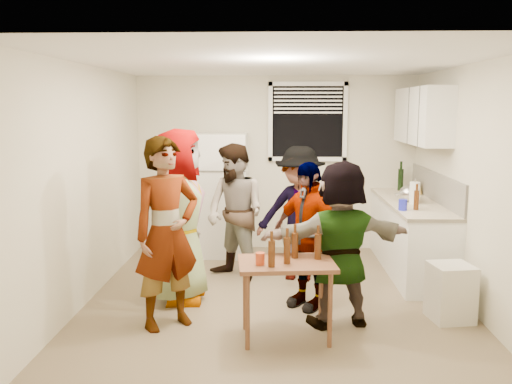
{
  "coord_description": "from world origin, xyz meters",
  "views": [
    {
      "loc": [
        -0.0,
        -5.56,
        2.06
      ],
      "look_at": [
        -0.21,
        0.21,
        1.15
      ],
      "focal_mm": 38.0,
      "sensor_mm": 36.0,
      "label": 1
    }
  ],
  "objects_px": {
    "trash_bin": "(450,295)",
    "guest_back_right": "(299,279)",
    "guest_stripe": "(169,325)",
    "guest_back_left": "(236,279)",
    "wine_bottle": "(400,190)",
    "blue_cup": "(403,210)",
    "serving_table": "(286,338)",
    "guest_grey": "(181,300)",
    "red_cup": "(260,265)",
    "refrigerator": "(222,194)",
    "kettle": "(409,201)",
    "guest_orange": "(338,324)",
    "guest_black": "(306,306)",
    "beer_bottle_table": "(287,263)",
    "beer_bottle_counter": "(416,210)"
  },
  "relations": [
    {
      "from": "trash_bin",
      "to": "guest_back_right",
      "type": "height_order",
      "value": "trash_bin"
    },
    {
      "from": "guest_stripe",
      "to": "guest_back_left",
      "type": "xyz_separation_m",
      "value": [
        0.53,
        1.42,
        0.0
      ]
    },
    {
      "from": "wine_bottle",
      "to": "blue_cup",
      "type": "height_order",
      "value": "wine_bottle"
    },
    {
      "from": "serving_table",
      "to": "guest_grey",
      "type": "relative_size",
      "value": 0.46
    },
    {
      "from": "guest_back_left",
      "to": "blue_cup",
      "type": "bearing_deg",
      "value": 34.69
    },
    {
      "from": "wine_bottle",
      "to": "guest_stripe",
      "type": "xyz_separation_m",
      "value": [
        -2.76,
        -2.71,
        -0.9
      ]
    },
    {
      "from": "serving_table",
      "to": "red_cup",
      "type": "relative_size",
      "value": 7.95
    },
    {
      "from": "refrigerator",
      "to": "kettle",
      "type": "height_order",
      "value": "refrigerator"
    },
    {
      "from": "serving_table",
      "to": "guest_orange",
      "type": "relative_size",
      "value": 0.53
    },
    {
      "from": "refrigerator",
      "to": "serving_table",
      "type": "relative_size",
      "value": 2.02
    },
    {
      "from": "red_cup",
      "to": "guest_black",
      "type": "distance_m",
      "value": 1.23
    },
    {
      "from": "beer_bottle_table",
      "to": "trash_bin",
      "type": "bearing_deg",
      "value": 18.59
    },
    {
      "from": "beer_bottle_table",
      "to": "wine_bottle",
      "type": "bearing_deg",
      "value": 61.31
    },
    {
      "from": "refrigerator",
      "to": "red_cup",
      "type": "height_order",
      "value": "refrigerator"
    },
    {
      "from": "wine_bottle",
      "to": "beer_bottle_table",
      "type": "xyz_separation_m",
      "value": [
        -1.65,
        -3.01,
        -0.19
      ]
    },
    {
      "from": "refrigerator",
      "to": "blue_cup",
      "type": "xyz_separation_m",
      "value": [
        2.19,
        -1.36,
        0.05
      ]
    },
    {
      "from": "kettle",
      "to": "beer_bottle_table",
      "type": "bearing_deg",
      "value": -141.84
    },
    {
      "from": "trash_bin",
      "to": "guest_back_left",
      "type": "bearing_deg",
      "value": 151.54
    },
    {
      "from": "guest_back_left",
      "to": "refrigerator",
      "type": "bearing_deg",
      "value": 144.45
    },
    {
      "from": "guest_back_left",
      "to": "guest_black",
      "type": "xyz_separation_m",
      "value": [
        0.81,
        -0.87,
        0.0
      ]
    },
    {
      "from": "refrigerator",
      "to": "guest_stripe",
      "type": "distance_m",
      "value": 2.72
    },
    {
      "from": "guest_back_left",
      "to": "guest_black",
      "type": "height_order",
      "value": "guest_back_left"
    },
    {
      "from": "guest_stripe",
      "to": "guest_black",
      "type": "distance_m",
      "value": 1.45
    },
    {
      "from": "guest_back_left",
      "to": "red_cup",
      "type": "bearing_deg",
      "value": -37.97
    },
    {
      "from": "guest_grey",
      "to": "guest_stripe",
      "type": "xyz_separation_m",
      "value": [
        0.01,
        -0.69,
        0.0
      ]
    },
    {
      "from": "kettle",
      "to": "red_cup",
      "type": "distance_m",
      "value": 2.8
    },
    {
      "from": "guest_grey",
      "to": "guest_orange",
      "type": "distance_m",
      "value": 1.73
    },
    {
      "from": "refrigerator",
      "to": "beer_bottle_table",
      "type": "relative_size",
      "value": 7.36
    },
    {
      "from": "red_cup",
      "to": "guest_stripe",
      "type": "bearing_deg",
      "value": 158.64
    },
    {
      "from": "blue_cup",
      "to": "guest_back_right",
      "type": "xyz_separation_m",
      "value": [
        -1.16,
        0.25,
        -0.9
      ]
    },
    {
      "from": "serving_table",
      "to": "red_cup",
      "type": "height_order",
      "value": "red_cup"
    },
    {
      "from": "guest_black",
      "to": "serving_table",
      "type": "bearing_deg",
      "value": -62.94
    },
    {
      "from": "refrigerator",
      "to": "kettle",
      "type": "distance_m",
      "value": 2.52
    },
    {
      "from": "wine_bottle",
      "to": "guest_grey",
      "type": "bearing_deg",
      "value": -143.86
    },
    {
      "from": "guest_stripe",
      "to": "guest_orange",
      "type": "distance_m",
      "value": 1.62
    },
    {
      "from": "red_cup",
      "to": "guest_back_right",
      "type": "height_order",
      "value": "red_cup"
    },
    {
      "from": "refrigerator",
      "to": "kettle",
      "type": "xyz_separation_m",
      "value": [
        2.4,
        -0.77,
        0.05
      ]
    },
    {
      "from": "guest_grey",
      "to": "guest_back_left",
      "type": "height_order",
      "value": "guest_back_left"
    },
    {
      "from": "refrigerator",
      "to": "beer_bottle_table",
      "type": "bearing_deg",
      "value": -73.47
    },
    {
      "from": "red_cup",
      "to": "guest_stripe",
      "type": "distance_m",
      "value": 1.18
    },
    {
      "from": "beer_bottle_counter",
      "to": "guest_back_right",
      "type": "relative_size",
      "value": 0.14
    },
    {
      "from": "wine_bottle",
      "to": "guest_stripe",
      "type": "bearing_deg",
      "value": -135.48
    },
    {
      "from": "guest_back_left",
      "to": "guest_orange",
      "type": "xyz_separation_m",
      "value": [
        1.09,
        -1.33,
        0.0
      ]
    },
    {
      "from": "kettle",
      "to": "beer_bottle_table",
      "type": "xyz_separation_m",
      "value": [
        -1.55,
        -2.1,
        -0.19
      ]
    },
    {
      "from": "refrigerator",
      "to": "guest_orange",
      "type": "height_order",
      "value": "refrigerator"
    },
    {
      "from": "beer_bottle_table",
      "to": "red_cup",
      "type": "relative_size",
      "value": 2.18
    },
    {
      "from": "guest_grey",
      "to": "trash_bin",
      "type": "bearing_deg",
      "value": -99.68
    },
    {
      "from": "wine_bottle",
      "to": "beer_bottle_table",
      "type": "relative_size",
      "value": 1.31
    },
    {
      "from": "serving_table",
      "to": "kettle",
      "type": "bearing_deg",
      "value": 52.81
    },
    {
      "from": "trash_bin",
      "to": "guest_black",
      "type": "relative_size",
      "value": 0.37
    }
  ]
}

